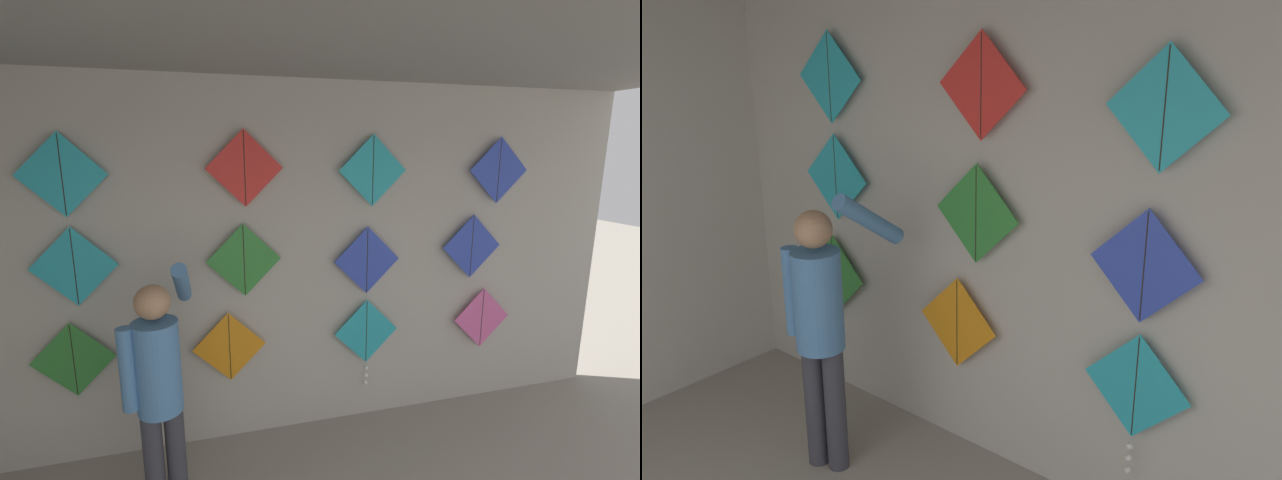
{
  "view_description": "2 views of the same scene",
  "coord_description": "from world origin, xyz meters",
  "views": [
    {
      "loc": [
        -0.7,
        0.19,
        2.29
      ],
      "look_at": [
        0.08,
        3.07,
        1.66
      ],
      "focal_mm": 24.0,
      "sensor_mm": 36.0,
      "label": 1
    },
    {
      "loc": [
        1.83,
        0.44,
        2.55
      ],
      "look_at": [
        -0.35,
        3.07,
        1.42
      ],
      "focal_mm": 40.0,
      "sensor_mm": 36.0,
      "label": 2
    }
  ],
  "objects": [
    {
      "name": "back_panel",
      "position": [
        0.0,
        3.4,
        1.4
      ],
      "size": [
        5.77,
        0.06,
        2.8
      ],
      "primitive_type": "cube",
      "color": "#BCB7AD",
      "rests_on": "ground"
    },
    {
      "name": "shopkeeper",
      "position": [
        -1.02,
        2.68,
        0.92
      ],
      "size": [
        0.4,
        0.62,
        1.64
      ],
      "rotation": [
        0.0,
        0.0,
        0.32
      ],
      "color": "#383842",
      "rests_on": "ground"
    },
    {
      "name": "kite_0",
      "position": [
        -1.65,
        3.31,
        0.84
      ],
      "size": [
        0.55,
        0.01,
        0.55
      ],
      "color": "#338C38"
    },
    {
      "name": "kite_1",
      "position": [
        -0.58,
        3.31,
        0.8
      ],
      "size": [
        0.55,
        0.01,
        0.55
      ],
      "color": "orange"
    },
    {
      "name": "kite_2",
      "position": [
        0.54,
        3.31,
        0.76
      ],
      "size": [
        0.55,
        0.04,
        0.76
      ],
      "color": "#28B2C6"
    },
    {
      "name": "kite_3",
      "position": [
        1.65,
        3.31,
        0.81
      ],
      "size": [
        0.55,
        0.01,
        0.55
      ],
      "color": "pink"
    },
    {
      "name": "kite_4",
      "position": [
        -1.58,
        3.31,
        1.51
      ],
      "size": [
        0.55,
        0.01,
        0.55
      ],
      "color": "#28B2C6"
    },
    {
      "name": "kite_5",
      "position": [
        -0.44,
        3.31,
        1.48
      ],
      "size": [
        0.55,
        0.01,
        0.55
      ],
      "color": "#338C38"
    },
    {
      "name": "kite_6",
      "position": [
        0.53,
        3.31,
        1.42
      ],
      "size": [
        0.55,
        0.01,
        0.55
      ],
      "color": "blue"
    },
    {
      "name": "kite_7",
      "position": [
        1.49,
        3.31,
        1.47
      ],
      "size": [
        0.55,
        0.01,
        0.55
      ],
      "color": "blue"
    },
    {
      "name": "kite_8",
      "position": [
        -1.59,
        3.31,
        2.13
      ],
      "size": [
        0.55,
        0.01,
        0.55
      ],
      "color": "#28B2C6"
    },
    {
      "name": "kite_9",
      "position": [
        -0.42,
        3.31,
        2.16
      ],
      "size": [
        0.55,
        0.01,
        0.55
      ],
      "color": "red"
    },
    {
      "name": "kite_10",
      "position": [
        0.57,
        3.31,
        2.13
      ],
      "size": [
        0.55,
        0.01,
        0.55
      ],
      "color": "#28B2C6"
    },
    {
      "name": "kite_11",
      "position": [
        1.7,
        3.31,
        2.12
      ],
      "size": [
        0.55,
        0.01,
        0.55
      ],
      "color": "blue"
    }
  ]
}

